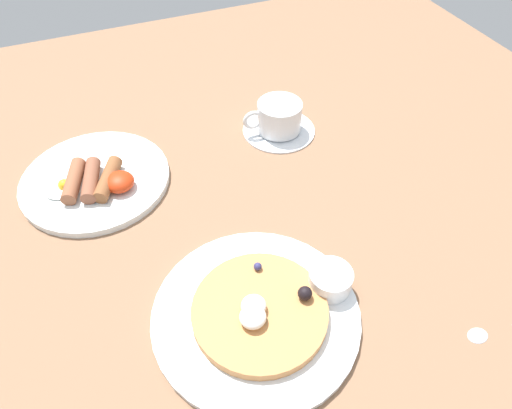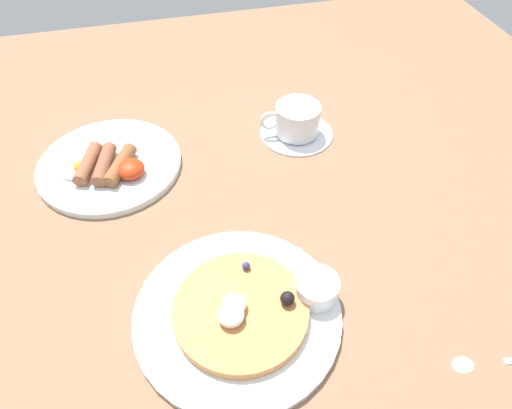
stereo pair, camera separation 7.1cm
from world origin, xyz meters
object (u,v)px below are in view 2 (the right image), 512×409
Objects in this scene: coffee_cup at (297,119)px; teaspoon at (496,362)px; breakfast_plate at (110,165)px; syrup_ramekin at (317,288)px; pancake_plate at (237,314)px; coffee_saucer at (296,132)px.

coffee_cup is 51.32cm from teaspoon.
syrup_ramekin is at bearing -52.63° from breakfast_plate.
syrup_ramekin is 0.52× the size of coffee_cup.
pancake_plate is 4.64× the size of syrup_ramekin.
coffee_saucer is (35.21, 1.10, -0.29)cm from breakfast_plate.
breakfast_plate is 1.47× the size of teaspoon.
pancake_plate is at bearing 179.62° from syrup_ramekin.
coffee_saucer is at bearing 101.64° from teaspoon.
coffee_cup is (-0.15, 0.01, 3.22)cm from coffee_saucer.
syrup_ramekin is 0.43× the size of coffee_saucer.
coffee_cup reaches higher than breakfast_plate.
pancake_plate reaches higher than teaspoon.
breakfast_plate is 66.90cm from teaspoon.
breakfast_plate reaches higher than pancake_plate.
pancake_plate is at bearing -118.49° from coffee_cup.
pancake_plate is 40.83cm from coffee_saucer.
breakfast_plate reaches higher than teaspoon.
breakfast_plate is 2.21× the size of coffee_cup.
pancake_plate is at bearing -65.78° from breakfast_plate.
coffee_cup is at bearing 76.70° from syrup_ramekin.
coffee_saucer is (8.63, 35.90, -2.40)cm from syrup_ramekin.
syrup_ramekin reaches higher than breakfast_plate.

